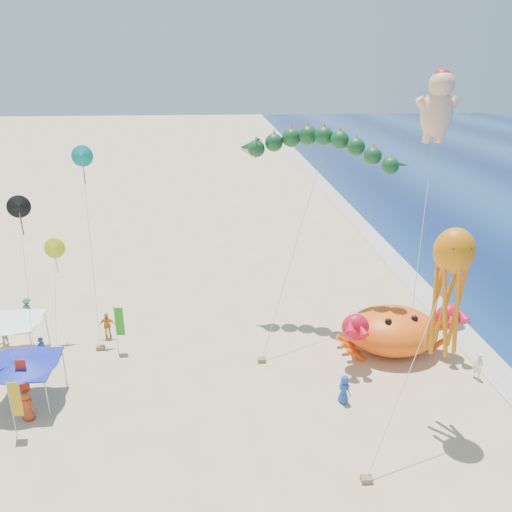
{
  "coord_description": "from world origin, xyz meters",
  "views": [
    {
      "loc": [
        -4.23,
        -24.92,
        16.91
      ],
      "look_at": [
        -2.0,
        2.0,
        6.5
      ],
      "focal_mm": 35.0,
      "sensor_mm": 36.0,
      "label": 1
    }
  ],
  "objects_px": {
    "dragon_kite": "(319,152)",
    "canopy_blue": "(22,362)",
    "cherub_kite": "(438,105)",
    "canopy_white": "(13,319)",
    "octopus_kite": "(449,282)",
    "crab_inflatable": "(393,329)"
  },
  "relations": [
    {
      "from": "cherub_kite",
      "to": "octopus_kite",
      "type": "height_order",
      "value": "cherub_kite"
    },
    {
      "from": "canopy_blue",
      "to": "canopy_white",
      "type": "xyz_separation_m",
      "value": [
        -2.26,
        4.87,
        -0.0
      ]
    },
    {
      "from": "canopy_white",
      "to": "octopus_kite",
      "type": "bearing_deg",
      "value": -19.06
    },
    {
      "from": "cherub_kite",
      "to": "dragon_kite",
      "type": "bearing_deg",
      "value": -165.64
    },
    {
      "from": "crab_inflatable",
      "to": "dragon_kite",
      "type": "xyz_separation_m",
      "value": [
        -4.18,
        4.81,
        10.22
      ]
    },
    {
      "from": "dragon_kite",
      "to": "octopus_kite",
      "type": "xyz_separation_m",
      "value": [
        3.96,
        -11.29,
        -4.13
      ]
    },
    {
      "from": "dragon_kite",
      "to": "canopy_white",
      "type": "distance_m",
      "value": 21.52
    },
    {
      "from": "octopus_kite",
      "to": "canopy_white",
      "type": "bearing_deg",
      "value": 160.94
    },
    {
      "from": "crab_inflatable",
      "to": "dragon_kite",
      "type": "relative_size",
      "value": 0.6
    },
    {
      "from": "cherub_kite",
      "to": "crab_inflatable",
      "type": "bearing_deg",
      "value": -121.05
    },
    {
      "from": "canopy_white",
      "to": "canopy_blue",
      "type": "bearing_deg",
      "value": -65.14
    },
    {
      "from": "dragon_kite",
      "to": "octopus_kite",
      "type": "distance_m",
      "value": 12.66
    },
    {
      "from": "octopus_kite",
      "to": "cherub_kite",
      "type": "bearing_deg",
      "value": 71.81
    },
    {
      "from": "octopus_kite",
      "to": "canopy_white",
      "type": "distance_m",
      "value": 24.97
    },
    {
      "from": "canopy_blue",
      "to": "canopy_white",
      "type": "distance_m",
      "value": 5.37
    },
    {
      "from": "dragon_kite",
      "to": "canopy_blue",
      "type": "relative_size",
      "value": 3.55
    },
    {
      "from": "crab_inflatable",
      "to": "dragon_kite",
      "type": "height_order",
      "value": "dragon_kite"
    },
    {
      "from": "crab_inflatable",
      "to": "canopy_blue",
      "type": "xyz_separation_m",
      "value": [
        -21.06,
        -3.36,
        0.95
      ]
    },
    {
      "from": "dragon_kite",
      "to": "canopy_white",
      "type": "bearing_deg",
      "value": -170.2
    },
    {
      "from": "dragon_kite",
      "to": "cherub_kite",
      "type": "distance_m",
      "value": 9.04
    },
    {
      "from": "cherub_kite",
      "to": "canopy_blue",
      "type": "bearing_deg",
      "value": -157.77
    },
    {
      "from": "dragon_kite",
      "to": "canopy_white",
      "type": "height_order",
      "value": "dragon_kite"
    }
  ]
}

